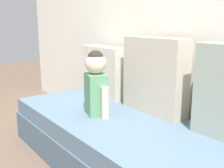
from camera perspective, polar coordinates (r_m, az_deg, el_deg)
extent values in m
plane|color=brown|center=(2.14, 2.01, -17.28)|extent=(12.00, 12.00, 0.00)
cube|color=silver|center=(2.24, 13.55, 13.96)|extent=(5.33, 0.10, 2.26)
cube|color=#495F70|center=(2.08, 2.04, -14.37)|extent=(2.13, 0.84, 0.24)
cube|color=slate|center=(2.00, 2.08, -9.52)|extent=(2.06, 0.82, 0.14)
cube|color=beige|center=(2.61, -1.60, 2.73)|extent=(0.55, 0.16, 0.47)
cube|color=#C1B29E|center=(2.11, 8.92, 1.72)|extent=(0.55, 0.16, 0.58)
cube|color=#568E66|center=(2.07, -3.38, -2.14)|extent=(0.22, 0.19, 0.32)
sphere|color=beige|center=(2.02, -3.47, 4.36)|extent=(0.16, 0.16, 0.16)
sphere|color=#2D231E|center=(2.02, -3.49, 5.37)|extent=(0.12, 0.12, 0.12)
cylinder|color=beige|center=(2.18, -5.12, -2.49)|extent=(0.06, 0.06, 0.24)
cylinder|color=beige|center=(1.99, -1.45, -3.95)|extent=(0.06, 0.06, 0.24)
ellipsoid|color=yellow|center=(2.31, -4.52, -4.16)|extent=(0.18, 0.08, 0.04)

